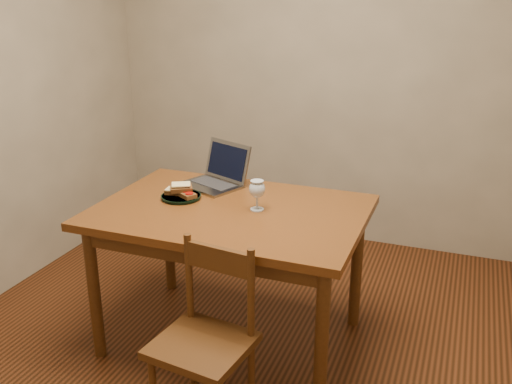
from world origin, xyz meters
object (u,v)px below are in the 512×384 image
(plate, at_px, (181,197))
(laptop, at_px, (218,174))
(table, at_px, (231,224))
(milk_glass, at_px, (257,195))
(chair, at_px, (204,332))

(plate, xyz_separation_m, laptop, (0.08, 0.27, 0.05))
(table, distance_m, plate, 0.31)
(table, height_order, laptop, laptop)
(plate, distance_m, milk_glass, 0.42)
(chair, height_order, milk_glass, milk_glass)
(chair, xyz_separation_m, laptop, (-0.34, 0.90, 0.37))
(table, xyz_separation_m, plate, (-0.29, 0.04, 0.09))
(table, distance_m, chair, 0.65)
(plate, height_order, milk_glass, milk_glass)
(table, distance_m, milk_glass, 0.21)
(plate, height_order, laptop, laptop)
(chair, bearing_deg, table, 110.21)
(laptop, bearing_deg, chair, -46.87)
(plate, bearing_deg, table, -7.23)
(table, relative_size, milk_glass, 8.58)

